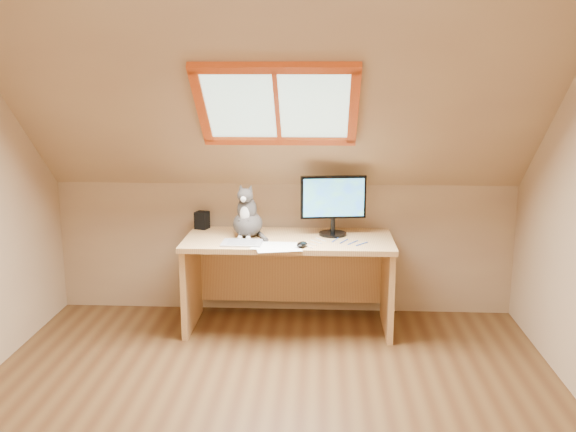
{
  "coord_description": "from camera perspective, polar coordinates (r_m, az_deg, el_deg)",
  "views": [
    {
      "loc": [
        0.28,
        -3.03,
        1.81
      ],
      "look_at": [
        0.07,
        1.0,
        0.92
      ],
      "focal_mm": 40.0,
      "sensor_mm": 36.0,
      "label": 1
    }
  ],
  "objects": [
    {
      "name": "mouse",
      "position": [
        4.32,
        1.24,
        -2.55
      ],
      "size": [
        0.1,
        0.13,
        0.03
      ],
      "primitive_type": "ellipsoid",
      "rotation": [
        0.0,
        0.0,
        -0.34
      ],
      "color": "black",
      "rests_on": "desk"
    },
    {
      "name": "desk_speaker",
      "position": [
        4.87,
        -7.65,
        -0.37
      ],
      "size": [
        0.11,
        0.11,
        0.13
      ],
      "primitive_type": "cube",
      "rotation": [
        0.0,
        0.0,
        -0.31
      ],
      "color": "black",
      "rests_on": "desk"
    },
    {
      "name": "papers",
      "position": [
        4.31,
        -0.69,
        -2.79
      ],
      "size": [
        0.33,
        0.27,
        0.0
      ],
      "color": "white",
      "rests_on": "desk"
    },
    {
      "name": "cat",
      "position": [
        4.58,
        -3.64,
        -0.14
      ],
      "size": [
        0.25,
        0.29,
        0.39
      ],
      "color": "#494340",
      "rests_on": "desk"
    },
    {
      "name": "room_shell",
      "position": [
        2.98,
        -2.47,
        5.1
      ],
      "size": [
        3.52,
        3.52,
        2.41
      ],
      "color": "tan",
      "rests_on": "ground"
    },
    {
      "name": "cables",
      "position": [
        4.44,
        4.18,
        -2.34
      ],
      "size": [
        0.51,
        0.26,
        0.01
      ],
      "color": "silver",
      "rests_on": "desk"
    },
    {
      "name": "ground",
      "position": [
        3.54,
        -2.1,
        -18.3
      ],
      "size": [
        3.5,
        3.5,
        0.0
      ],
      "primitive_type": "plane",
      "color": "brown",
      "rests_on": "ground"
    },
    {
      "name": "graphics_tablet",
      "position": [
        4.41,
        -4.11,
        -2.41
      ],
      "size": [
        0.28,
        0.2,
        0.01
      ],
      "primitive_type": "cube",
      "rotation": [
        0.0,
        0.0,
        -0.03
      ],
      "color": "#B2B2B7",
      "rests_on": "desk"
    },
    {
      "name": "monitor",
      "position": [
        4.59,
        4.05,
        1.31
      ],
      "size": [
        0.47,
        0.2,
        0.43
      ],
      "color": "black",
      "rests_on": "desk"
    },
    {
      "name": "desk",
      "position": [
        4.68,
        0.1,
        -4.29
      ],
      "size": [
        1.48,
        0.65,
        0.67
      ],
      "color": "#DCAF68",
      "rests_on": "ground"
    }
  ]
}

